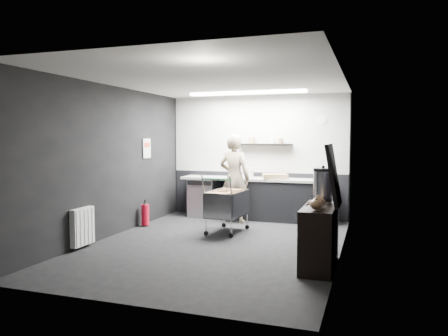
% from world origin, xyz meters
% --- Properties ---
extents(floor, '(5.50, 5.50, 0.00)m').
position_xyz_m(floor, '(0.00, 0.00, 0.00)').
color(floor, black).
rests_on(floor, ground).
extents(ceiling, '(5.50, 5.50, 0.00)m').
position_xyz_m(ceiling, '(0.00, 0.00, 2.70)').
color(ceiling, silver).
rests_on(ceiling, wall_back).
extents(wall_back, '(5.50, 0.00, 5.50)m').
position_xyz_m(wall_back, '(0.00, 2.75, 1.35)').
color(wall_back, black).
rests_on(wall_back, floor).
extents(wall_front, '(5.50, 0.00, 5.50)m').
position_xyz_m(wall_front, '(0.00, -2.75, 1.35)').
color(wall_front, black).
rests_on(wall_front, floor).
extents(wall_left, '(0.00, 5.50, 5.50)m').
position_xyz_m(wall_left, '(-2.00, 0.00, 1.35)').
color(wall_left, black).
rests_on(wall_left, floor).
extents(wall_right, '(0.00, 5.50, 5.50)m').
position_xyz_m(wall_right, '(2.00, 0.00, 1.35)').
color(wall_right, black).
rests_on(wall_right, floor).
extents(kitchen_wall_panel, '(3.95, 0.02, 1.70)m').
position_xyz_m(kitchen_wall_panel, '(0.00, 2.73, 1.85)').
color(kitchen_wall_panel, beige).
rests_on(kitchen_wall_panel, wall_back).
extents(dado_panel, '(3.95, 0.02, 1.00)m').
position_xyz_m(dado_panel, '(0.00, 2.73, 0.50)').
color(dado_panel, black).
rests_on(dado_panel, wall_back).
extents(floating_shelf, '(1.20, 0.22, 0.04)m').
position_xyz_m(floating_shelf, '(0.20, 2.62, 1.62)').
color(floating_shelf, black).
rests_on(floating_shelf, wall_back).
extents(wall_clock, '(0.20, 0.03, 0.20)m').
position_xyz_m(wall_clock, '(1.40, 2.72, 2.15)').
color(wall_clock, white).
rests_on(wall_clock, wall_back).
extents(poster, '(0.02, 0.30, 0.40)m').
position_xyz_m(poster, '(-1.98, 1.30, 1.55)').
color(poster, silver).
rests_on(poster, wall_left).
extents(poster_red_band, '(0.02, 0.22, 0.10)m').
position_xyz_m(poster_red_band, '(-1.98, 1.30, 1.62)').
color(poster_red_band, red).
rests_on(poster_red_band, poster).
extents(radiator, '(0.10, 0.50, 0.60)m').
position_xyz_m(radiator, '(-1.94, -0.90, 0.35)').
color(radiator, white).
rests_on(radiator, wall_left).
extents(ceiling_strip, '(2.40, 0.20, 0.04)m').
position_xyz_m(ceiling_strip, '(0.00, 1.85, 2.67)').
color(ceiling_strip, white).
rests_on(ceiling_strip, ceiling).
extents(prep_counter, '(3.20, 0.61, 0.90)m').
position_xyz_m(prep_counter, '(0.14, 2.42, 0.46)').
color(prep_counter, black).
rests_on(prep_counter, floor).
extents(person, '(0.73, 0.53, 1.85)m').
position_xyz_m(person, '(-0.29, 1.97, 0.92)').
color(person, '#B8AD92').
rests_on(person, floor).
extents(shopping_cart, '(0.65, 1.00, 1.06)m').
position_xyz_m(shopping_cart, '(-0.12, 0.97, 0.50)').
color(shopping_cart, silver).
rests_on(shopping_cart, floor).
extents(sideboard, '(0.48, 1.13, 1.69)m').
position_xyz_m(sideboard, '(1.78, -0.70, 0.54)').
color(sideboard, black).
rests_on(sideboard, floor).
extents(fire_extinguisher, '(0.15, 0.15, 0.51)m').
position_xyz_m(fire_extinguisher, '(-1.85, 0.97, 0.25)').
color(fire_extinguisher, red).
rests_on(fire_extinguisher, floor).
extents(cardboard_box, '(0.61, 0.54, 0.10)m').
position_xyz_m(cardboard_box, '(0.49, 2.37, 0.95)').
color(cardboard_box, '#937A4E').
rests_on(cardboard_box, prep_counter).
extents(pink_tub, '(0.23, 0.23, 0.23)m').
position_xyz_m(pink_tub, '(-0.12, 2.42, 1.01)').
color(pink_tub, beige).
rests_on(pink_tub, prep_counter).
extents(white_container, '(0.21, 0.17, 0.17)m').
position_xyz_m(white_container, '(-0.12, 2.37, 0.98)').
color(white_container, white).
rests_on(white_container, prep_counter).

